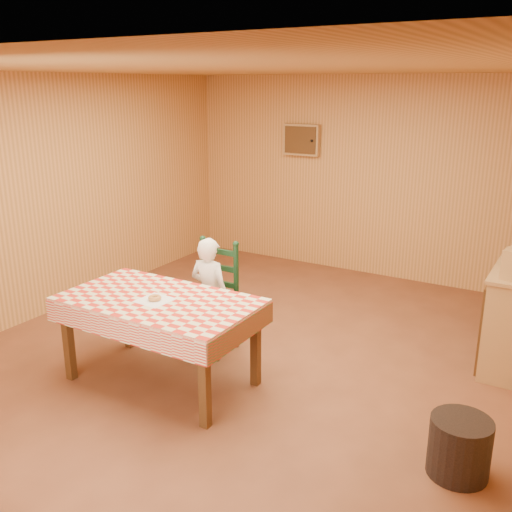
{
  "coord_description": "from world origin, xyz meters",
  "views": [
    {
      "loc": [
        2.58,
        -4.15,
        2.49
      ],
      "look_at": [
        0.0,
        0.2,
        0.95
      ],
      "focal_mm": 40.0,
      "sensor_mm": 36.0,
      "label": 1
    }
  ],
  "objects_px": {
    "ladder_chair": "(213,299)",
    "storage_bin": "(459,447)",
    "dining_table": "(159,308)",
    "seated_child": "(210,295)"
  },
  "relations": [
    {
      "from": "seated_child",
      "to": "ladder_chair",
      "type": "bearing_deg",
      "value": -90.0
    },
    {
      "from": "ladder_chair",
      "to": "seated_child",
      "type": "distance_m",
      "value": 0.08
    },
    {
      "from": "dining_table",
      "to": "seated_child",
      "type": "distance_m",
      "value": 0.74
    },
    {
      "from": "dining_table",
      "to": "seated_child",
      "type": "relative_size",
      "value": 1.47
    },
    {
      "from": "seated_child",
      "to": "storage_bin",
      "type": "relative_size",
      "value": 2.8
    },
    {
      "from": "ladder_chair",
      "to": "storage_bin",
      "type": "bearing_deg",
      "value": -16.83
    },
    {
      "from": "ladder_chair",
      "to": "seated_child",
      "type": "xyz_separation_m",
      "value": [
        0.0,
        -0.06,
        0.06
      ]
    },
    {
      "from": "seated_child",
      "to": "dining_table",
      "type": "bearing_deg",
      "value": 90.0
    },
    {
      "from": "ladder_chair",
      "to": "dining_table",
      "type": "bearing_deg",
      "value": -90.0
    },
    {
      "from": "dining_table",
      "to": "seated_child",
      "type": "bearing_deg",
      "value": 90.0
    }
  ]
}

